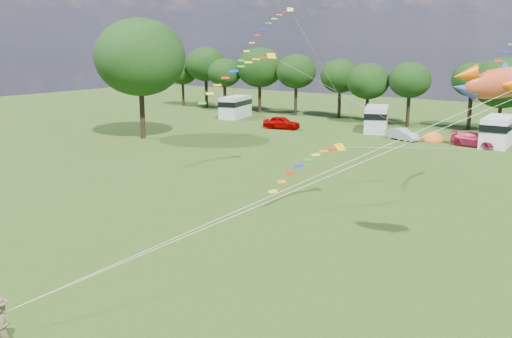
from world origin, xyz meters
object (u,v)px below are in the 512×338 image
Objects in this scene: car_c at (475,140)px; kite_flyer at (2,330)px; tent_orange at (433,141)px; campervan_b at (376,118)px; campervan_a at (235,106)px; fish_kite at (495,83)px; campervan_c at (498,130)px; big_tree at (140,57)px; car_b at (402,134)px; car_a at (282,123)px.

car_c is 2.44× the size of kite_flyer.
campervan_b is at bearing 161.04° from tent_orange.
campervan_a is 1.74× the size of fish_kite.
campervan_b is at bearing 80.34° from kite_flyer.
campervan_b is at bearing 104.74° from fish_kite.
campervan_c is at bearing -118.40° from campervan_b.
tent_orange is (27.24, 17.37, -9.00)m from big_tree.
car_b is 7.75m from car_c.
fish_kite reaches higher than car_c.
fish_kite is at bearing -24.01° from big_tree.
kite_flyer is (29.84, -34.87, -8.02)m from big_tree.
kite_flyer reaches higher than car_a.
tent_orange is (2.99, 1.47, -0.64)m from car_b.
tent_orange is 1.42× the size of kite_flyer.
tent_orange is 52.31m from kite_flyer.
campervan_c is (24.85, 3.22, 0.85)m from car_a.
campervan_a is at bearing 97.11° from big_tree.
tent_orange is 0.74× the size of fish_kite.
car_c is (23.15, 1.31, -0.06)m from car_a.
car_a reaches higher than car_b.
car_c is at bearing 90.03° from fish_kite.
big_tree is 39.05m from campervan_c.
big_tree reaches higher than car_b.
kite_flyer is at bearing -140.41° from fish_kite.
fish_kite is at bearing -171.80° from campervan_c.
car_a is 11.62m from campervan_b.
fish_kite is (43.99, -38.86, 7.38)m from campervan_a.
big_tree is 28.82m from campervan_b.
kite_flyer is (5.59, -50.77, 0.34)m from car_b.
car_b is at bearing 101.44° from fish_kite.
campervan_c is at bearing 8.33° from tent_orange.
car_b is 27.19m from campervan_a.
fish_kite is at bearing -152.18° from car_c.
campervan_c reaches higher than campervan_b.
fish_kite reaches higher than car_a.
kite_flyer is (2.60, -52.24, 0.97)m from tent_orange.
car_b is 0.58× the size of campervan_c.
big_tree is 2.07× the size of campervan_c.
car_a is at bearing -128.30° from campervan_a.
car_b is 6.58m from campervan_b.
campervan_a is at bearing 51.40° from car_a.
fish_kite is at bearing -68.38° from tent_orange.
car_c is at bearing 27.14° from big_tree.
kite_flyer is at bearing -170.78° from car_a.
campervan_c reaches higher than tent_orange.
kite_flyer is at bearing -152.47° from car_b.
campervan_c is (9.44, 2.41, 0.99)m from car_b.
campervan_a is at bearing 123.39° from fish_kite.
campervan_b is (19.28, 20.10, -7.40)m from big_tree.
car_b is at bearing 106.31° from car_c.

